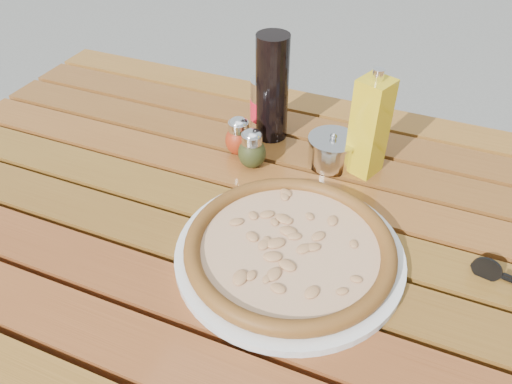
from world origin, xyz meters
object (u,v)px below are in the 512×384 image
at_px(plate, 289,254).
at_px(sunglasses, 509,278).
at_px(dark_bottle, 272,88).
at_px(table, 252,242).
at_px(pepper_shaker, 239,137).
at_px(pizza, 290,247).
at_px(soda_can, 266,107).
at_px(oregano_shaker, 252,149).
at_px(olive_oil_cruet, 369,127).
at_px(parmesan_tin, 332,151).

height_order(plate, sunglasses, sunglasses).
bearing_deg(dark_bottle, table, -76.51).
relative_size(pepper_shaker, dark_bottle, 0.37).
distance_m(pizza, dark_bottle, 0.36).
relative_size(soda_can, sunglasses, 1.08).
distance_m(oregano_shaker, olive_oil_cruet, 0.22).
relative_size(plate, parmesan_tin, 2.86).
height_order(pepper_shaker, soda_can, soda_can).
relative_size(pizza, sunglasses, 3.49).
distance_m(soda_can, sunglasses, 0.55).
xyz_separation_m(soda_can, sunglasses, (0.49, -0.26, -0.04)).
bearing_deg(dark_bottle, plate, -63.99).
height_order(plate, oregano_shaker, oregano_shaker).
bearing_deg(soda_can, table, -73.66).
xyz_separation_m(oregano_shaker, soda_can, (-0.02, 0.13, 0.02)).
distance_m(oregano_shaker, sunglasses, 0.49).
height_order(table, oregano_shaker, oregano_shaker).
bearing_deg(soda_can, dark_bottle, -34.30).
xyz_separation_m(oregano_shaker, parmesan_tin, (0.14, 0.07, -0.01)).
bearing_deg(sunglasses, table, -169.56).
bearing_deg(pizza, parmesan_tin, 91.95).
relative_size(table, dark_bottle, 6.36).
xyz_separation_m(table, soda_can, (-0.07, 0.25, 0.13)).
height_order(pepper_shaker, oregano_shaker, same).
bearing_deg(plate, pizza, -116.57).
distance_m(table, parmesan_tin, 0.24).
height_order(table, pizza, pizza).
bearing_deg(plate, olive_oil_cruet, 78.93).
height_order(olive_oil_cruet, sunglasses, olive_oil_cruet).
xyz_separation_m(pepper_shaker, olive_oil_cruet, (0.24, 0.04, 0.06)).
relative_size(table, pizza, 3.61).
bearing_deg(pepper_shaker, pizza, -50.45).
distance_m(oregano_shaker, soda_can, 0.13).
bearing_deg(olive_oil_cruet, oregano_shaker, -160.53).
relative_size(plate, pepper_shaker, 4.39).
bearing_deg(pepper_shaker, plate, -50.45).
bearing_deg(pizza, plate, 63.43).
bearing_deg(dark_bottle, pepper_shaker, -112.56).
xyz_separation_m(pizza, soda_can, (-0.17, 0.33, 0.04)).
bearing_deg(olive_oil_cruet, dark_bottle, 167.97).
distance_m(pizza, sunglasses, 0.33).
height_order(pizza, sunglasses, sunglasses).
distance_m(plate, oregano_shaker, 0.25).
distance_m(pizza, parmesan_tin, 0.27).
height_order(soda_can, sunglasses, soda_can).
xyz_separation_m(table, dark_bottle, (-0.06, 0.24, 0.19)).
height_order(dark_bottle, soda_can, dark_bottle).
bearing_deg(soda_can, oregano_shaker, -80.38).
xyz_separation_m(soda_can, olive_oil_cruet, (0.22, -0.06, 0.04)).
xyz_separation_m(plate, pepper_shaker, (-0.19, 0.23, 0.03)).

